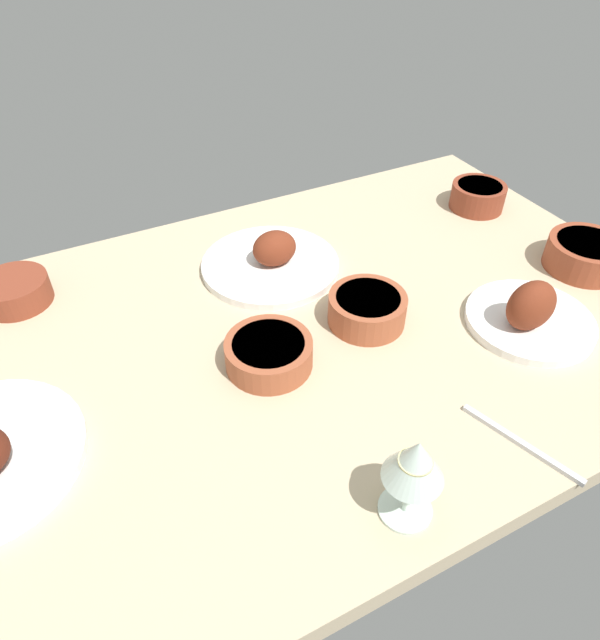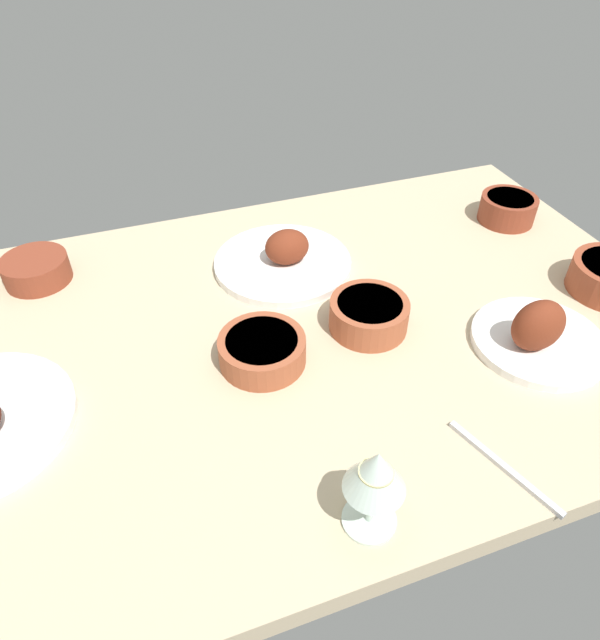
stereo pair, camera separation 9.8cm
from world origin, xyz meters
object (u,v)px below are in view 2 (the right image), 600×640
(wine_glass, at_px, (376,475))
(fork_loose, at_px, (504,467))
(bowl_soup, at_px, (36,269))
(plate_far_side, at_px, (284,259))
(plate_near_viewer, at_px, (538,335))
(bowl_sauce, at_px, (262,349))
(bowl_cream, at_px, (508,208))
(bowl_potatoes, at_px, (369,314))

(wine_glass, xyz_separation_m, fork_loose, (-0.21, -0.01, -0.10))
(bowl_soup, bearing_deg, plate_far_side, 165.73)
(plate_near_viewer, xyz_separation_m, wine_glass, (0.40, 0.20, 0.07))
(plate_far_side, bearing_deg, bowl_sauce, 64.21)
(bowl_soup, height_order, wine_glass, wine_glass)
(plate_far_side, xyz_separation_m, bowl_soup, (0.47, -0.12, 0.01))
(plate_far_side, distance_m, wine_glass, 0.58)
(plate_far_side, bearing_deg, bowl_soup, -14.27)
(plate_far_side, distance_m, fork_loose, 0.57)
(bowl_cream, distance_m, bowl_soup, 1.00)
(plate_near_viewer, distance_m, bowl_potatoes, 0.28)
(fork_loose, bearing_deg, bowl_potatoes, -8.57)
(bowl_soup, distance_m, bowl_potatoes, 0.65)
(wine_glass, bearing_deg, fork_loose, -177.48)
(wine_glass, bearing_deg, bowl_sauce, -82.22)
(bowl_sauce, relative_size, wine_glass, 1.02)
(plate_near_viewer, relative_size, wine_glass, 1.60)
(fork_loose, bearing_deg, wine_glass, 75.21)
(bowl_sauce, xyz_separation_m, fork_loose, (-0.25, 0.31, -0.02))
(bowl_potatoes, bearing_deg, fork_loose, 98.74)
(bowl_sauce, bearing_deg, bowl_potatoes, -174.41)
(bowl_cream, bearing_deg, plate_far_side, 0.52)
(bowl_sauce, relative_size, bowl_soup, 1.14)
(plate_near_viewer, xyz_separation_m, bowl_soup, (0.79, -0.49, -0.00))
(plate_near_viewer, xyz_separation_m, plate_far_side, (0.32, -0.37, -0.01))
(plate_near_viewer, relative_size, bowl_sauce, 1.57)
(bowl_potatoes, bearing_deg, bowl_soup, -32.17)
(fork_loose, bearing_deg, plate_far_side, -3.96)
(bowl_sauce, height_order, wine_glass, wine_glass)
(bowl_cream, height_order, fork_loose, bowl_cream)
(bowl_sauce, relative_size, bowl_cream, 1.16)
(bowl_potatoes, bearing_deg, bowl_sauce, 5.59)
(plate_far_side, height_order, bowl_cream, plate_far_side)
(plate_near_viewer, relative_size, plate_far_side, 0.82)
(plate_far_side, relative_size, fork_loose, 1.47)
(bowl_cream, height_order, wine_glass, wine_glass)
(plate_near_viewer, distance_m, fork_loose, 0.27)
(bowl_sauce, distance_m, bowl_soup, 0.50)
(plate_near_viewer, height_order, bowl_potatoes, plate_near_viewer)
(bowl_sauce, bearing_deg, fork_loose, 128.80)
(plate_far_side, bearing_deg, bowl_potatoes, 109.81)
(wine_glass, bearing_deg, plate_far_side, -97.51)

